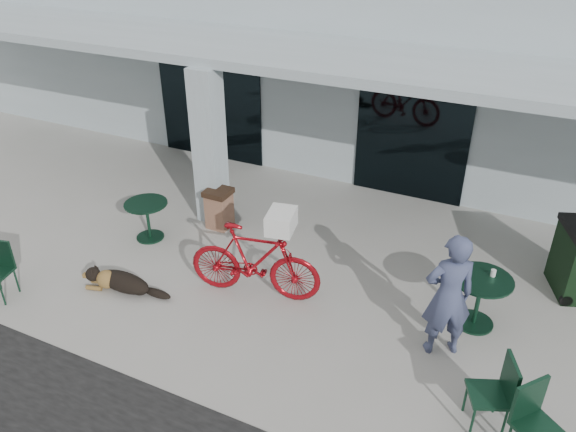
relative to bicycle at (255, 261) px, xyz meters
The scene contains 17 objects.
ground 0.92m from the bicycle, 141.41° to the right, with size 80.00×80.00×0.00m, color #A4A19B.
building 8.27m from the bicycle, 93.54° to the left, with size 22.00×7.00×4.50m, color #ABBAC1.
storefront_glass_left 5.93m from the bicycle, 128.94° to the left, with size 2.80×0.06×2.70m, color black.
storefront_glass_right 4.81m from the bicycle, 74.17° to the left, with size 2.40×0.06×2.70m, color black.
column 2.90m from the bicycle, 136.49° to the left, with size 0.50×0.50×3.12m, color #ABBAC1.
overhang 4.12m from the bicycle, 98.90° to the left, with size 22.00×2.80×0.18m, color #ABBAC1.
bicycle is the anchor object (origin of this frame).
laundry_basket 0.93m from the bicycle, 11.22° to the left, with size 0.54×0.40×0.32m, color white.
dog 2.27m from the bicycle, 156.74° to the right, with size 1.18×0.39×0.39m, color black, non-canonical shape.
cup_near_dog 1.24m from the bicycle, 146.46° to the left, with size 0.08×0.08×0.10m, color white.
cafe_table_near 2.80m from the bicycle, 165.91° to the left, with size 0.82×0.82×0.77m, color #133725, non-canonical shape.
cafe_table_far 3.52m from the bicycle, 13.32° to the left, with size 0.92×0.92×0.86m, color #133725, non-canonical shape.
cafe_chair_far_a 4.65m from the bicycle, 17.54° to the right, with size 0.48×0.53×1.06m, color #133725, non-canonical shape.
cafe_chair_far_b 4.00m from the bicycle, 16.07° to the right, with size 0.47×0.52×1.05m, color #133725, non-canonical shape.
person 3.08m from the bicycle, ahead, with size 0.72×0.47×1.96m, color #3F476A.
cup_on_table 3.67m from the bicycle, 14.88° to the left, with size 0.08×0.08×0.11m, color white.
trash_receptacle 2.38m from the bicycle, 135.98° to the left, with size 0.48×0.48×0.82m, color brown, non-canonical shape.
Camera 1 is at (4.23, -6.14, 5.80)m, focal length 35.00 mm.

